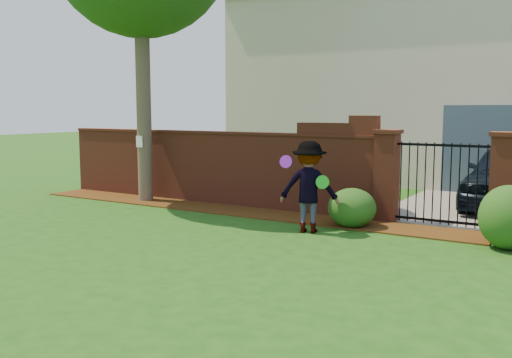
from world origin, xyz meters
The scene contains 15 objects.
ground centered at (0.00, 0.00, -0.01)m, with size 80.00×80.00×0.01m, color #1C4812.
mulch_bed centered at (-0.95, 3.34, 0.01)m, with size 11.10×1.08×0.03m, color #38200A.
brick_wall centered at (-2.01, 4.00, 0.93)m, with size 8.70×0.31×2.16m.
pillar_left centered at (2.40, 4.00, 0.96)m, with size 0.50×0.50×1.88m.
pillar_right centered at (4.60, 4.00, 0.96)m, with size 0.50×0.50×1.88m.
iron_gate centered at (3.50, 4.00, 0.85)m, with size 1.78×0.03×1.60m.
driveway centered at (3.50, 8.00, 0.01)m, with size 3.20×8.00×0.01m, color slate.
house centered at (1.00, 12.00, 3.16)m, with size 12.40×6.40×6.30m.
car centered at (4.37, 6.88, 0.76)m, with size 1.80×4.47×1.52m, color black.
paper_notice centered at (-3.60, 3.21, 1.50)m, with size 0.20×0.01×0.28m, color white.
shrub_left centered at (2.03, 3.07, 0.38)m, with size 0.94×0.94×0.77m, color #154815.
shrub_middle centered at (4.89, 2.76, 0.53)m, with size 0.97×0.97×1.06m, color #154815.
man centered at (1.51, 2.22, 0.85)m, with size 1.10×0.63×1.71m, color gray.
frisbee_purple centered at (1.11, 2.07, 1.32)m, with size 0.24×0.24×0.02m, color purple.
frisbee_green centered at (1.84, 2.12, 0.98)m, with size 0.25×0.25×0.02m, color green.
Camera 1 is at (6.12, -7.19, 2.29)m, focal length 39.89 mm.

